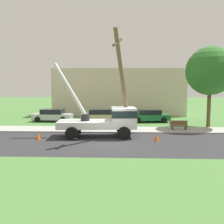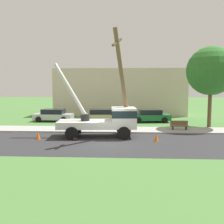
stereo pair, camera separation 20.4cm
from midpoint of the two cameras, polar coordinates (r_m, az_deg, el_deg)
ground_plane at (r=30.27m, az=0.84°, el=-1.87°), size 120.00×120.00×0.00m
road_asphalt at (r=18.47m, az=-0.61°, el=-6.90°), size 80.00×7.63×0.01m
sidewalk_strip at (r=23.64m, az=0.21°, el=-3.95°), size 80.00×2.96×0.10m
utility_truck at (r=20.48m, az=-0.75°, el=-1.64°), size 6.92×3.23×5.98m
leaning_utility_pole at (r=20.24m, az=2.71°, el=6.41°), size 1.56×4.01×8.39m
traffic_cone_ahead at (r=19.24m, az=10.17°, el=-5.64°), size 0.36×0.36×0.56m
traffic_cone_behind at (r=20.38m, az=-15.92°, el=-5.12°), size 0.36×0.36×0.56m
parked_sedan_silver at (r=30.12m, az=-12.77°, el=-0.69°), size 4.48×2.15×1.42m
parked_sedan_tan at (r=29.22m, az=-2.31°, el=-0.74°), size 4.53×2.25×1.42m
parked_sedan_green at (r=29.11m, az=8.73°, el=-0.83°), size 4.55×2.28×1.42m
park_bench at (r=24.14m, az=15.05°, el=-2.95°), size 1.60×0.45×0.90m
roadside_tree_near at (r=26.79m, az=21.49°, el=8.52°), size 4.72×4.72×7.89m
lowrise_building_backdrop at (r=36.77m, az=1.97°, el=4.52°), size 18.00×6.00×6.40m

